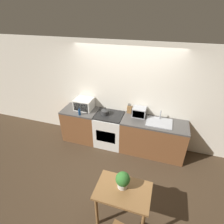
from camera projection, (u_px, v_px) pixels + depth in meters
The scene contains 13 objects.
ground_plane at pixel (113, 164), 4.14m from camera, with size 16.00×16.00×0.00m, color #3D2D1E.
wall_back at pixel (125, 96), 4.33m from camera, with size 10.00×0.06×2.60m.
counter_left_run at pixel (82, 124), 4.77m from camera, with size 0.92×0.62×0.90m.
counter_right_run at pixel (152, 137), 4.28m from camera, with size 1.53×0.62×0.90m.
stove_range at pixel (109, 129), 4.56m from camera, with size 0.70×0.62×0.90m.
kettle at pixel (105, 111), 4.31m from camera, with size 0.20×0.20×0.19m.
microwave at pixel (84, 104), 4.53m from camera, with size 0.45×0.39×0.28m.
bottle at pixel (79, 112), 4.29m from camera, with size 0.06×0.06×0.20m.
knife_block at pixel (129, 109), 4.36m from camera, with size 0.11×0.06×0.26m.
toaster_oven at pixel (139, 112), 4.22m from camera, with size 0.31×0.26×0.23m.
sink_basin at pixel (159, 122), 4.02m from camera, with size 0.58×0.44×0.24m.
dining_table at pixel (123, 195), 2.75m from camera, with size 0.86×0.56×0.75m.
potted_plant at pixel (123, 180), 2.66m from camera, with size 0.22×0.22×0.29m.
Camera 1 is at (0.88, -2.81, 3.16)m, focal length 28.00 mm.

